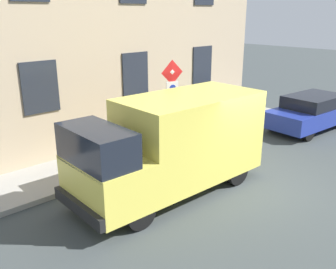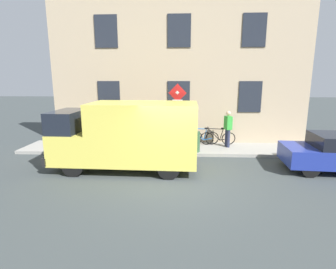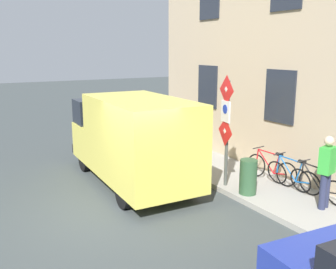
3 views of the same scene
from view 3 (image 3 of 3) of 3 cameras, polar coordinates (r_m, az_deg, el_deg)
name	(u,v)px [view 3 (image 3 of 3)]	position (r m, az deg, el deg)	size (l,w,h in m)	color
ground_plane	(119,214)	(9.13, -7.37, -11.76)	(80.00, 80.00, 0.00)	#3A4142
sidewalk_slab	(248,183)	(11.10, 11.92, -7.07)	(2.11, 14.68, 0.14)	gray
building_facade	(292,46)	(11.47, 18.16, 12.44)	(0.75, 12.68, 7.69)	tan
sign_post_stacked	(226,119)	(10.10, 8.66, 2.24)	(0.19, 0.55, 2.87)	#474C47
delivery_van	(132,138)	(10.74, -5.45, -0.48)	(2.15, 5.39, 2.50)	#E3D455
bicycle_black	(318,185)	(10.08, 21.51, -7.07)	(0.46, 1.71, 0.89)	black
bicycle_blue	(293,176)	(10.56, 18.17, -5.94)	(0.46, 1.72, 0.89)	black
bicycle_red	(271,168)	(11.07, 15.14, -4.89)	(0.46, 1.71, 0.89)	black
pedestrian	(327,170)	(9.45, 22.67, -4.90)	(0.45, 0.36, 1.72)	#262B47
litter_bin	(248,177)	(9.95, 11.92, -6.22)	(0.44, 0.44, 0.90)	#2D5133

